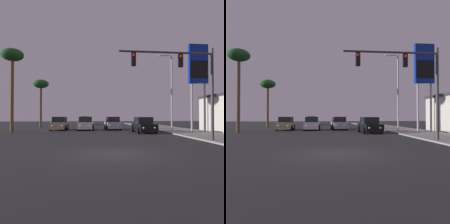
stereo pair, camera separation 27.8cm
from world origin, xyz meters
TOP-DOWN VIEW (x-y plane):
  - ground_plane at (0.00, 0.00)m, footprint 120.00×120.00m
  - sidewalk_right at (9.50, 10.00)m, footprint 5.00×60.00m
  - car_tan at (-4.91, 17.83)m, footprint 2.04×4.34m
  - car_silver at (1.96, 18.26)m, footprint 2.04×4.34m
  - car_white at (-1.60, 17.72)m, footprint 2.04×4.34m
  - car_black at (4.69, 12.50)m, footprint 2.04×4.33m
  - car_blue at (-2.01, 33.57)m, footprint 2.04×4.34m
  - traffic_light_mast at (5.59, 4.06)m, footprint 6.76×0.36m
  - street_lamp at (8.45, 14.41)m, footprint 1.74×0.24m
  - gas_station_sign at (9.91, 10.65)m, footprint 2.00×0.42m
  - palm_tree_near at (-9.45, 14.00)m, footprint 2.40×2.40m
  - palm_tree_mid at (-8.57, 24.00)m, footprint 2.40×2.40m

SIDE VIEW (x-z plane):
  - ground_plane at x=0.00m, z-range 0.00..0.00m
  - sidewalk_right at x=9.50m, z-range 0.00..0.12m
  - car_tan at x=-4.91m, z-range -0.08..1.60m
  - car_silver at x=1.96m, z-range -0.08..1.60m
  - car_white at x=-1.60m, z-range -0.08..1.60m
  - car_black at x=4.69m, z-range -0.08..1.60m
  - car_blue at x=-2.01m, z-range -0.08..1.60m
  - traffic_light_mast at x=5.59m, z-range 1.45..7.95m
  - street_lamp at x=8.45m, z-range 0.62..9.62m
  - palm_tree_mid at x=-8.57m, z-range 2.69..10.07m
  - gas_station_sign at x=9.91m, z-range 2.12..11.12m
  - palm_tree_near at x=-9.45m, z-range 3.35..12.44m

